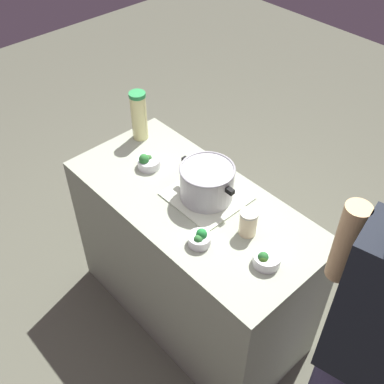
{
  "coord_description": "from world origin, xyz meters",
  "views": [
    {
      "loc": [
        1.17,
        -1.08,
        2.43
      ],
      "look_at": [
        0.0,
        0.0,
        0.95
      ],
      "focal_mm": 43.86,
      "sensor_mm": 36.0,
      "label": 1
    }
  ],
  "objects_px": {
    "broccoli_bowl_back": "(266,259)",
    "mason_jar": "(248,223)",
    "broccoli_bowl_center": "(148,162)",
    "person_cook": "(373,359)",
    "lemonade_pitcher": "(139,116)",
    "cooking_pot": "(207,182)",
    "broccoli_bowl_front": "(200,239)"
  },
  "relations": [
    {
      "from": "broccoli_bowl_back",
      "to": "mason_jar",
      "type": "bearing_deg",
      "value": 156.4
    },
    {
      "from": "mason_jar",
      "to": "broccoli_bowl_center",
      "type": "height_order",
      "value": "mason_jar"
    },
    {
      "from": "broccoli_bowl_center",
      "to": "mason_jar",
      "type": "bearing_deg",
      "value": 3.16
    },
    {
      "from": "broccoli_bowl_center",
      "to": "person_cook",
      "type": "distance_m",
      "value": 1.35
    },
    {
      "from": "broccoli_bowl_center",
      "to": "person_cook",
      "type": "height_order",
      "value": "person_cook"
    },
    {
      "from": "lemonade_pitcher",
      "to": "broccoli_bowl_back",
      "type": "xyz_separation_m",
      "value": [
        1.04,
        -0.17,
        -0.11
      ]
    },
    {
      "from": "lemonade_pitcher",
      "to": "person_cook",
      "type": "relative_size",
      "value": 0.16
    },
    {
      "from": "cooking_pot",
      "to": "broccoli_bowl_front",
      "type": "relative_size",
      "value": 3.26
    },
    {
      "from": "broccoli_bowl_front",
      "to": "broccoli_bowl_center",
      "type": "height_order",
      "value": "broccoli_bowl_center"
    },
    {
      "from": "broccoli_bowl_center",
      "to": "broccoli_bowl_back",
      "type": "distance_m",
      "value": 0.82
    },
    {
      "from": "cooking_pot",
      "to": "person_cook",
      "type": "bearing_deg",
      "value": -10.0
    },
    {
      "from": "cooking_pot",
      "to": "lemonade_pitcher",
      "type": "height_order",
      "value": "lemonade_pitcher"
    },
    {
      "from": "cooking_pot",
      "to": "broccoli_bowl_back",
      "type": "height_order",
      "value": "cooking_pot"
    },
    {
      "from": "cooking_pot",
      "to": "broccoli_bowl_front",
      "type": "bearing_deg",
      "value": -49.7
    },
    {
      "from": "broccoli_bowl_back",
      "to": "broccoli_bowl_center",
      "type": "bearing_deg",
      "value": 177.36
    },
    {
      "from": "person_cook",
      "to": "broccoli_bowl_back",
      "type": "bearing_deg",
      "value": 172.21
    },
    {
      "from": "mason_jar",
      "to": "broccoli_bowl_center",
      "type": "distance_m",
      "value": 0.65
    },
    {
      "from": "mason_jar",
      "to": "broccoli_bowl_front",
      "type": "distance_m",
      "value": 0.22
    },
    {
      "from": "mason_jar",
      "to": "person_cook",
      "type": "bearing_deg",
      "value": -11.79
    },
    {
      "from": "broccoli_bowl_back",
      "to": "broccoli_bowl_front",
      "type": "bearing_deg",
      "value": -154.89
    },
    {
      "from": "cooking_pot",
      "to": "mason_jar",
      "type": "xyz_separation_m",
      "value": [
        0.29,
        -0.03,
        -0.03
      ]
    },
    {
      "from": "cooking_pot",
      "to": "broccoli_bowl_front",
      "type": "height_order",
      "value": "cooking_pot"
    },
    {
      "from": "mason_jar",
      "to": "person_cook",
      "type": "height_order",
      "value": "person_cook"
    },
    {
      "from": "lemonade_pitcher",
      "to": "mason_jar",
      "type": "height_order",
      "value": "lemonade_pitcher"
    },
    {
      "from": "person_cook",
      "to": "broccoli_bowl_front",
      "type": "bearing_deg",
      "value": -176.38
    },
    {
      "from": "mason_jar",
      "to": "cooking_pot",
      "type": "bearing_deg",
      "value": 174.48
    },
    {
      "from": "cooking_pot",
      "to": "person_cook",
      "type": "distance_m",
      "value": 1.0
    },
    {
      "from": "lemonade_pitcher",
      "to": "broccoli_bowl_center",
      "type": "xyz_separation_m",
      "value": [
        0.23,
        -0.13,
        -0.11
      ]
    },
    {
      "from": "lemonade_pitcher",
      "to": "cooking_pot",
      "type": "bearing_deg",
      "value": -6.41
    },
    {
      "from": "broccoli_bowl_center",
      "to": "person_cook",
      "type": "relative_size",
      "value": 0.07
    },
    {
      "from": "lemonade_pitcher",
      "to": "broccoli_bowl_back",
      "type": "relative_size",
      "value": 2.4
    },
    {
      "from": "lemonade_pitcher",
      "to": "mason_jar",
      "type": "bearing_deg",
      "value": -6.12
    }
  ]
}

